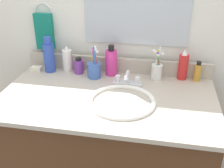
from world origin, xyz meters
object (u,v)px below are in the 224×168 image
(bottle_lotion_white, at_px, (67,60))
(bottle_soap_pink, at_px, (111,62))
(faucet, at_px, (127,80))
(bottle_cream_purple, at_px, (79,66))
(cup_blue_plastic, at_px, (94,69))
(bottle_oil_amber, at_px, (198,72))
(bottle_shampoo_blue, at_px, (49,56))
(hand_towel, at_px, (44,32))
(cup_white_ceramic, at_px, (157,70))
(bottle_spray_red, at_px, (183,66))
(soap_bar, at_px, (37,69))

(bottle_lotion_white, distance_m, bottle_soap_pink, 0.28)
(faucet, xyz_separation_m, bottle_cream_purple, (-0.31, 0.10, 0.02))
(bottle_soap_pink, relative_size, cup_blue_plastic, 0.96)
(faucet, height_order, bottle_oil_amber, bottle_oil_amber)
(faucet, distance_m, bottle_shampoo_blue, 0.50)
(bottle_oil_amber, bearing_deg, faucet, -162.04)
(bottle_shampoo_blue, xyz_separation_m, bottle_lotion_white, (0.10, 0.04, -0.03))
(bottle_lotion_white, bearing_deg, bottle_soap_pink, -3.22)
(faucet, bearing_deg, bottle_shampoo_blue, 168.98)
(hand_towel, xyz_separation_m, bottle_oil_amber, (0.92, -0.06, -0.17))
(faucet, xyz_separation_m, cup_white_ceramic, (0.15, 0.10, 0.03))
(bottle_soap_pink, xyz_separation_m, cup_blue_plastic, (-0.09, -0.06, -0.03))
(hand_towel, distance_m, cup_blue_plastic, 0.40)
(cup_blue_plastic, bearing_deg, bottle_lotion_white, 158.68)
(bottle_spray_red, bearing_deg, bottle_soap_pink, -177.53)
(bottle_soap_pink, relative_size, soap_bar, 2.85)
(cup_white_ceramic, bearing_deg, bottle_oil_amber, 5.42)
(hand_towel, bearing_deg, bottle_lotion_white, -18.85)
(cup_blue_plastic, bearing_deg, bottle_shampoo_blue, 172.90)
(faucet, bearing_deg, cup_white_ceramic, 33.44)
(bottle_lotion_white, xyz_separation_m, cup_blue_plastic, (0.19, -0.07, -0.02))
(bottle_oil_amber, bearing_deg, bottle_shampoo_blue, -178.12)
(hand_towel, relative_size, faucet, 1.38)
(bottle_cream_purple, xyz_separation_m, bottle_soap_pink, (0.20, 0.01, 0.04))
(bottle_oil_amber, height_order, cup_blue_plastic, cup_blue_plastic)
(bottle_cream_purple, distance_m, soap_bar, 0.27)
(bottle_oil_amber, bearing_deg, cup_white_ceramic, -174.58)
(bottle_spray_red, relative_size, cup_blue_plastic, 0.94)
(bottle_shampoo_blue, distance_m, bottle_spray_red, 0.79)
(hand_towel, height_order, faucet, hand_towel)
(hand_towel, bearing_deg, cup_white_ceramic, -6.72)
(faucet, bearing_deg, cup_blue_plastic, 163.66)
(cup_white_ceramic, height_order, soap_bar, cup_white_ceramic)
(hand_towel, bearing_deg, bottle_spray_red, -3.38)
(bottle_lotion_white, distance_m, cup_white_ceramic, 0.54)
(faucet, bearing_deg, bottle_spray_red, 24.17)
(faucet, relative_size, bottle_cream_purple, 1.63)
(bottle_oil_amber, xyz_separation_m, soap_bar, (-0.96, -0.04, -0.04))
(cup_white_ceramic, bearing_deg, bottle_spray_red, 12.55)
(bottle_lotion_white, bearing_deg, bottle_cream_purple, -20.39)
(bottle_lotion_white, bearing_deg, cup_blue_plastic, -21.32)
(bottle_spray_red, bearing_deg, faucet, -155.83)
(bottle_shampoo_blue, height_order, cup_white_ceramic, bottle_shampoo_blue)
(bottle_spray_red, bearing_deg, cup_white_ceramic, -167.45)
(bottle_lotion_white, xyz_separation_m, bottle_soap_pink, (0.28, -0.02, 0.01))
(bottle_shampoo_blue, height_order, bottle_lotion_white, bottle_shampoo_blue)
(hand_towel, height_order, bottle_oil_amber, hand_towel)
(bottle_shampoo_blue, xyz_separation_m, bottle_oil_amber, (0.87, 0.03, -0.04))
(faucet, distance_m, bottle_soap_pink, 0.17)
(cup_white_ceramic, bearing_deg, faucet, -146.56)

